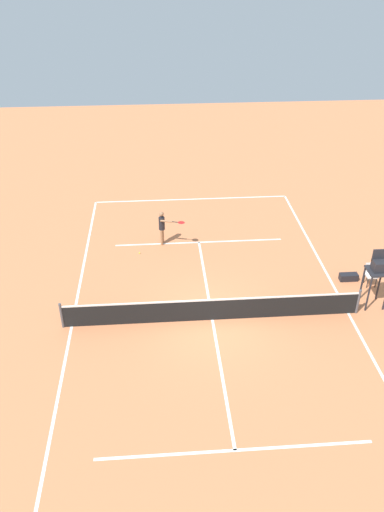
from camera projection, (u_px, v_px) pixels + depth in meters
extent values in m
plane|color=#D37A4C|center=(212.00, 320.00, 19.18)|extent=(60.00, 60.00, 0.00)
cube|color=white|center=(191.00, 199.00, 28.12)|extent=(10.53, 0.10, 0.01)
cube|color=white|center=(348.00, 313.00, 19.52)|extent=(0.10, 21.14, 0.01)
cube|color=white|center=(72.00, 326.00, 18.84)|extent=(0.10, 21.14, 0.01)
cube|color=white|center=(199.00, 242.00, 24.10)|extent=(7.90, 0.10, 0.01)
cube|color=white|center=(235.00, 450.00, 14.26)|extent=(7.90, 0.10, 0.01)
cube|color=white|center=(212.00, 320.00, 19.18)|extent=(0.10, 11.63, 0.01)
cylinder|color=#4C4C51|center=(358.00, 302.00, 19.25)|extent=(0.10, 0.10, 1.07)
cylinder|color=#4C4C51|center=(62.00, 316.00, 18.54)|extent=(0.10, 0.10, 1.07)
cube|color=black|center=(213.00, 310.00, 18.94)|extent=(11.13, 0.03, 0.91)
cube|color=white|center=(213.00, 300.00, 18.69)|extent=(11.13, 0.04, 0.06)
cylinder|color=#9E704C|center=(163.00, 235.00, 23.87)|extent=(0.12, 0.12, 0.78)
cylinder|color=#9E704C|center=(162.00, 238.00, 23.70)|extent=(0.12, 0.12, 0.78)
cylinder|color=black|center=(162.00, 223.00, 23.41)|extent=(0.28, 0.28, 0.61)
sphere|color=#9E704C|center=(161.00, 214.00, 23.16)|extent=(0.22, 0.22, 0.22)
cylinder|color=#9E704C|center=(163.00, 221.00, 23.55)|extent=(0.09, 0.09, 0.55)
cylinder|color=#9E704C|center=(166.00, 221.00, 23.09)|extent=(0.55, 0.23, 0.09)
cylinder|color=black|center=(175.00, 222.00, 23.02)|extent=(0.26, 0.10, 0.04)
ellipsoid|color=red|center=(181.00, 223.00, 22.98)|extent=(0.38, 0.36, 0.04)
sphere|color=#CCE033|center=(140.00, 253.00, 23.22)|extent=(0.07, 0.07, 0.07)
cylinder|color=#232328|center=(369.00, 294.00, 19.26)|extent=(0.07, 0.07, 1.55)
cylinder|color=#232328|center=(379.00, 283.00, 19.90)|extent=(0.07, 0.07, 1.55)
cylinder|color=#232328|center=(362.00, 284.00, 19.85)|extent=(0.07, 0.07, 1.55)
cube|color=#232328|center=(378.00, 271.00, 19.15)|extent=(0.80, 0.80, 0.06)
cube|color=#232328|center=(379.00, 266.00, 19.03)|extent=(0.50, 0.44, 0.40)
cube|color=#232328|center=(379.00, 255.00, 19.02)|extent=(0.50, 0.06, 0.50)
cylinder|color=#262626|center=(376.00, 283.00, 20.86)|extent=(0.04, 0.04, 0.45)
cylinder|color=#262626|center=(367.00, 283.00, 20.83)|extent=(0.04, 0.04, 0.45)
cylinder|color=#262626|center=(373.00, 278.00, 21.15)|extent=(0.04, 0.04, 0.45)
cylinder|color=#262626|center=(364.00, 278.00, 21.13)|extent=(0.04, 0.04, 0.45)
cube|color=silver|center=(371.00, 275.00, 20.86)|extent=(0.44, 0.44, 0.06)
cube|color=silver|center=(370.00, 267.00, 20.91)|extent=(0.44, 0.04, 0.44)
cube|color=black|center=(349.00, 277.00, 21.35)|extent=(0.76, 0.32, 0.30)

